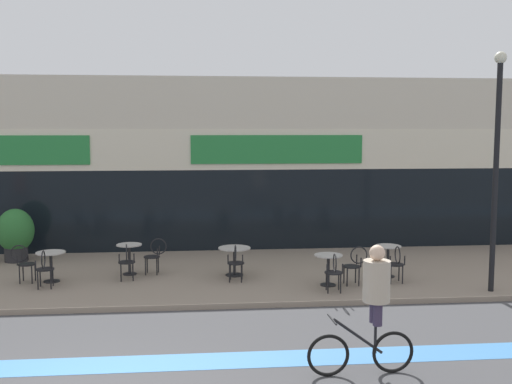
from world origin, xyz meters
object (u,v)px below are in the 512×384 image
at_px(bistro_table_3, 328,264).
at_px(cafe_chair_0_near, 44,266).
at_px(cafe_chair_3_side, 355,263).
at_px(bistro_table_2, 234,255).
at_px(cyclist_1, 372,301).
at_px(cafe_chair_4_near, 396,262).
at_px(planter_pot, 15,233).
at_px(bistro_table_0, 51,261).
at_px(bistro_table_4, 388,255).
at_px(cafe_chair_0_side, 24,261).
at_px(cafe_chair_1_side, 155,254).
at_px(cafe_chair_3_near, 334,270).
at_px(cafe_chair_1_near, 127,259).
at_px(cafe_chair_2_near, 236,260).
at_px(bistro_table_1, 129,253).
at_px(lamp_post, 496,155).

relative_size(bistro_table_3, cafe_chair_0_near, 0.80).
xyz_separation_m(cafe_chair_0_near, cafe_chair_3_side, (7.08, -0.30, 0.00)).
distance_m(bistro_table_2, cyclist_1, 6.15).
bearing_deg(cyclist_1, cafe_chair_4_near, -114.90).
distance_m(cafe_chair_0_near, planter_pot, 3.36).
height_order(bistro_table_0, bistro_table_4, bistro_table_4).
bearing_deg(cafe_chair_3_side, cafe_chair_0_side, -8.35).
xyz_separation_m(cafe_chair_1_side, cafe_chair_3_near, (4.07, -2.11, 0.00)).
distance_m(cafe_chair_0_near, cafe_chair_0_side, 0.89).
bearing_deg(bistro_table_2, bistro_table_4, -7.51).
xyz_separation_m(cafe_chair_1_near, cafe_chair_2_near, (2.58, -0.34, 0.00)).
bearing_deg(bistro_table_2, cafe_chair_1_near, -173.78).
height_order(cafe_chair_2_near, planter_pot, planter_pot).
bearing_deg(bistro_table_4, cafe_chair_3_near, -141.87).
bearing_deg(cafe_chair_3_near, cafe_chair_0_near, 86.27).
xyz_separation_m(cafe_chair_1_side, cafe_chair_2_near, (1.96, -0.96, 0.00)).
bearing_deg(cafe_chair_0_near, bistro_table_4, -91.62).
distance_m(cafe_chair_0_side, planter_pot, 2.54).
bearing_deg(cafe_chair_0_side, bistro_table_1, 13.38).
relative_size(bistro_table_2, cafe_chair_1_side, 0.88).
xyz_separation_m(bistro_table_1, bistro_table_4, (6.32, -0.83, 0.01)).
bearing_deg(bistro_table_1, bistro_table_0, -162.45).
relative_size(cafe_chair_0_side, cafe_chair_1_side, 1.00).
bearing_deg(cafe_chair_1_side, lamp_post, 166.90).
xyz_separation_m(bistro_table_2, cafe_chair_0_near, (-4.35, -0.84, 0.01)).
relative_size(cafe_chair_3_near, lamp_post, 0.17).
relative_size(cafe_chair_0_side, cafe_chair_4_near, 1.00).
height_order(cafe_chair_3_near, cafe_chair_3_side, same).
relative_size(cafe_chair_0_near, lamp_post, 0.17).
xyz_separation_m(bistro_table_3, planter_pot, (-7.96, 3.30, 0.26)).
bearing_deg(cafe_chair_0_side, bistro_table_4, -1.57).
bearing_deg(lamp_post, cafe_chair_0_near, 173.60).
height_order(cafe_chair_4_near, lamp_post, lamp_post).
bearing_deg(cafe_chair_3_near, cafe_chair_4_near, -63.65).
bearing_deg(cafe_chair_1_side, cafe_chair_1_near, 48.91).
distance_m(bistro_table_4, cafe_chair_3_near, 2.07).
bearing_deg(cyclist_1, planter_pot, -48.90).
relative_size(cafe_chair_0_near, cafe_chair_4_near, 1.00).
bearing_deg(lamp_post, cafe_chair_1_near, 168.47).
xyz_separation_m(cafe_chair_3_near, cyclist_1, (-0.35, -4.10, 0.51)).
height_order(bistro_table_1, cafe_chair_3_near, cafe_chair_3_near).
bearing_deg(cafe_chair_1_side, planter_pot, -21.33).
bearing_deg(cafe_chair_1_near, cafe_chair_0_side, 81.07).
distance_m(bistro_table_0, bistro_table_1, 1.85).
xyz_separation_m(bistro_table_0, cafe_chair_0_side, (-0.63, 0.00, 0.01)).
bearing_deg(cafe_chair_0_side, bistro_table_3, -7.23).
bearing_deg(planter_pot, bistro_table_2, -20.21).
bearing_deg(cafe_chair_0_near, cafe_chair_3_near, -102.30).
bearing_deg(cafe_chair_0_side, cafe_chair_1_near, -1.38).
bearing_deg(bistro_table_3, bistro_table_0, 171.80).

